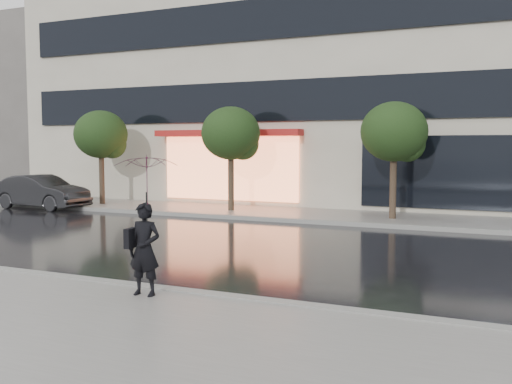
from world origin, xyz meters
The scene contains 12 objects.
ground centered at (0.00, 0.00, 0.00)m, with size 120.00×120.00×0.00m, color black.
sidewalk_near centered at (0.00, -3.25, 0.06)m, with size 60.00×4.50×0.12m, color slate.
sidewalk_far centered at (0.00, 10.25, 0.06)m, with size 60.00×3.50×0.12m, color slate.
curb_near centered at (0.00, -1.00, 0.07)m, with size 60.00×0.25×0.14m, color gray.
curb_far centered at (0.00, 8.50, 0.07)m, with size 60.00×0.25×0.14m, color gray.
office_building centered at (0.00, 17.97, 9.00)m, with size 30.00×12.76×18.00m.
bg_building_left centered at (-28.00, 26.00, 6.00)m, with size 14.00×10.00×12.00m, color #59544F.
tree_far_west centered at (-8.94, 10.03, 2.92)m, with size 2.20×2.20×3.99m.
tree_mid_west centered at (-2.94, 10.03, 2.92)m, with size 2.20×2.20×3.99m.
tree_mid_east centered at (3.06, 10.03, 2.92)m, with size 2.20×2.20×3.99m.
parked_car centered at (-10.68, 8.30, 0.68)m, with size 1.44×4.13×1.36m, color black.
pedestrian_with_umbrella centered at (1.14, -1.50, 1.69)m, with size 1.08×1.10×2.29m.
Camera 1 is at (6.42, -9.11, 2.55)m, focal length 40.00 mm.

